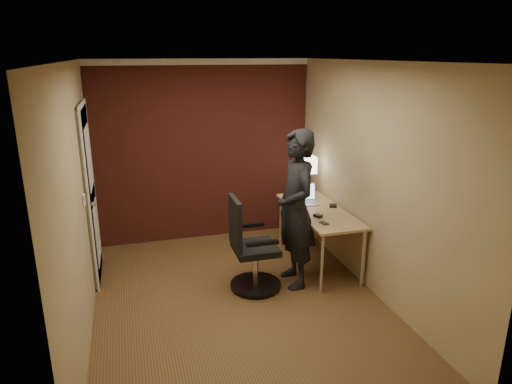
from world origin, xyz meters
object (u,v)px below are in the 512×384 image
phone (324,223)px  wallet (333,206)px  mouse (318,216)px  person (296,209)px  desk (324,219)px  desk_lamp (306,165)px  office_chair (250,250)px  laptop (304,197)px

phone → wallet: wallet is taller
mouse → person: bearing=178.8°
desk → desk_lamp: size_ratio=2.80×
wallet → office_chair: 1.31m
desk → wallet: size_ratio=13.64×
desk → office_chair: office_chair is taller
desk_lamp → desk: bearing=-89.2°
mouse → office_chair: bearing=165.3°
desk_lamp → mouse: (-0.18, -0.84, -0.40)m
desk → laptop: bearing=114.5°
laptop → mouse: size_ratio=3.60×
office_chair → person: bearing=-0.1°
desk → office_chair: size_ratio=1.41×
desk_lamp → wallet: desk_lamp is taller
mouse → office_chair: 0.92m
desk_lamp → office_chair: size_ratio=0.50×
desk → wallet: bearing=20.2°
desk_lamp → mouse: desk_lamp is taller
desk_lamp → office_chair: (-1.05, -0.98, -0.68)m
desk → mouse: mouse is taller
phone → wallet: (0.36, 0.52, 0.01)m
desk → laptop: 0.40m
desk → person: size_ratio=0.83×
desk → person: bearing=-143.8°
phone → desk_lamp: bearing=61.0°
desk_lamp → phone: 1.16m
desk_lamp → phone: bearing=-101.0°
phone → office_chair: size_ratio=0.11×
desk → wallet: 0.21m
desk_lamp → office_chair: bearing=-137.1°
mouse → wallet: 0.45m
mouse → laptop: bearing=61.4°
desk_lamp → phone: desk_lamp is taller
mouse → person: 0.39m
desk_lamp → laptop: desk_lamp is taller
office_chair → desk_lamp: bearing=42.9°
person → desk: bearing=126.6°
desk → laptop: laptop is taller
phone → office_chair: 0.89m
mouse → wallet: (0.34, 0.30, -0.01)m
laptop → wallet: bearing=-42.6°
laptop → mouse: bearing=-95.1°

